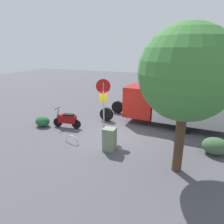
% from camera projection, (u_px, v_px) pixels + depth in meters
% --- Properties ---
extents(ground_plane, '(60.00, 60.00, 0.00)m').
position_uv_depth(ground_plane, '(116.00, 135.00, 11.30)').
color(ground_plane, '#4E4C53').
extents(box_truck_near, '(7.92, 2.55, 2.90)m').
position_uv_depth(box_truck_near, '(177.00, 101.00, 12.15)').
color(box_truck_near, black).
rests_on(box_truck_near, ground).
extents(motorcycle, '(1.81, 0.56, 1.20)m').
position_uv_depth(motorcycle, '(67.00, 120.00, 12.19)').
color(motorcycle, black).
rests_on(motorcycle, ground).
extents(stop_sign, '(0.71, 0.33, 3.13)m').
position_uv_depth(stop_sign, '(103.00, 99.00, 10.68)').
color(stop_sign, '#9E9EA3').
rests_on(stop_sign, ground).
extents(street_tree, '(3.36, 3.36, 5.50)m').
position_uv_depth(street_tree, '(187.00, 74.00, 6.91)').
color(street_tree, '#47301E').
rests_on(street_tree, ground).
extents(utility_cabinet, '(0.58, 0.50, 1.11)m').
position_uv_depth(utility_cabinet, '(109.00, 139.00, 9.46)').
color(utility_cabinet, slate).
rests_on(utility_cabinet, ground).
extents(bike_rack_hoop, '(0.85, 0.16, 0.85)m').
position_uv_depth(bike_rack_hoop, '(72.00, 143.00, 10.34)').
color(bike_rack_hoop, '#B7B7BC').
rests_on(bike_rack_hoop, ground).
extents(shrub_near_sign, '(1.14, 0.94, 0.78)m').
position_uv_depth(shrub_near_sign, '(215.00, 146.00, 9.16)').
color(shrub_near_sign, '#3D603C').
rests_on(shrub_near_sign, ground).
extents(shrub_mid_verge, '(0.91, 0.75, 0.62)m').
position_uv_depth(shrub_mid_verge, '(43.00, 121.00, 12.49)').
color(shrub_mid_verge, '#225D30').
rests_on(shrub_mid_verge, ground).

